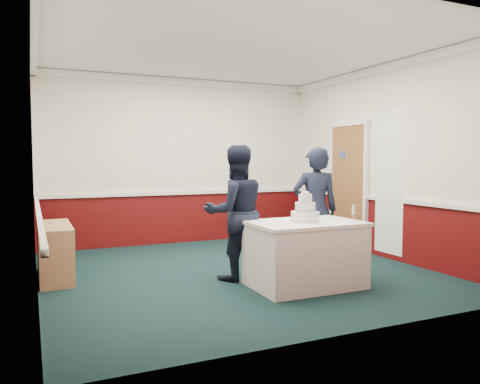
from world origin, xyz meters
name	(u,v)px	position (x,y,z in m)	size (l,w,h in m)	color
ground	(237,272)	(0.00, 0.00, 0.00)	(5.00, 5.00, 0.00)	#112A29
room_shell	(225,130)	(0.08, 0.61, 1.97)	(5.00, 5.00, 3.00)	white
sideboard	(55,251)	(-2.28, 0.62, 0.35)	(0.41, 1.20, 0.70)	tan
cake_table	(305,253)	(0.46, -1.01, 0.40)	(1.32, 0.92, 0.79)	white
wedding_cake	(305,212)	(0.46, -1.01, 0.90)	(0.35, 0.35, 0.36)	white
cake_knife	(312,223)	(0.43, -1.21, 0.79)	(0.01, 0.22, 0.01)	silver
champagne_flute	(354,211)	(0.96, -1.29, 0.93)	(0.05, 0.05, 0.21)	silver
person_man	(236,213)	(-0.17, -0.35, 0.86)	(0.83, 0.65, 1.72)	black
person_woman	(315,210)	(0.99, -0.43, 0.85)	(0.62, 0.41, 1.70)	black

